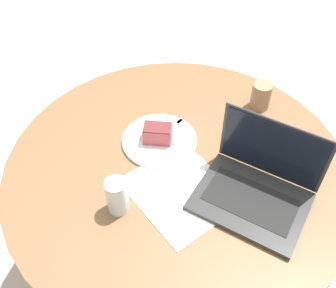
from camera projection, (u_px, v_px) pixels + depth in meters
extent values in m
plane|color=#B7AD9E|center=(174.00, 268.00, 1.87)|extent=(12.00, 12.00, 0.00)
cylinder|color=brown|center=(174.00, 267.00, 1.86)|extent=(0.44, 0.44, 0.02)
cylinder|color=brown|center=(175.00, 225.00, 1.59)|extent=(0.10, 0.10, 0.72)
cylinder|color=brown|center=(177.00, 166.00, 1.32)|extent=(1.15, 1.15, 0.03)
cube|color=white|center=(181.00, 191.00, 1.23)|extent=(0.38, 0.35, 0.00)
cylinder|color=silver|center=(159.00, 140.00, 1.37)|extent=(0.26, 0.26, 0.01)
cube|color=#B74C51|center=(157.00, 134.00, 1.34)|extent=(0.10, 0.11, 0.06)
cube|color=maroon|center=(157.00, 127.00, 1.32)|extent=(0.09, 0.11, 0.00)
cube|color=silver|center=(166.00, 132.00, 1.39)|extent=(0.08, 0.16, 0.00)
cube|color=silver|center=(180.00, 121.00, 1.43)|extent=(0.04, 0.04, 0.00)
cylinder|color=#997556|center=(261.00, 96.00, 1.47)|extent=(0.07, 0.07, 0.10)
cylinder|color=silver|center=(117.00, 196.00, 1.14)|extent=(0.06, 0.06, 0.12)
cube|color=#2D2D2D|center=(250.00, 202.00, 1.19)|extent=(0.41, 0.40, 0.02)
cube|color=black|center=(251.00, 200.00, 1.18)|extent=(0.30, 0.28, 0.00)
cube|color=#2D2D2D|center=(273.00, 148.00, 1.18)|extent=(0.27, 0.20, 0.22)
cube|color=black|center=(272.00, 149.00, 1.18)|extent=(0.25, 0.19, 0.20)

